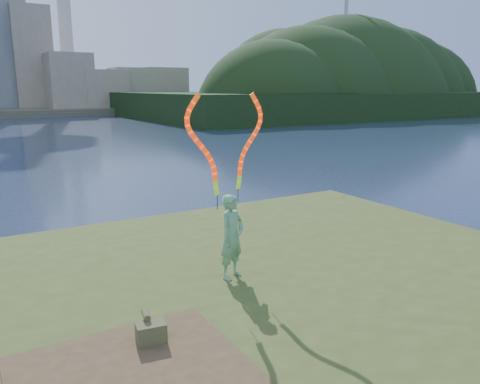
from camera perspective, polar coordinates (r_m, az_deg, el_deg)
ground at (r=10.83m, az=-6.59°, el=-13.53°), size 320.00×320.00×0.00m
grassy_knoll at (r=8.86m, az=-0.23°, el=-17.28°), size 20.00×18.00×0.80m
dirt_patch at (r=7.14m, az=-12.69°, el=-21.21°), size 3.20×3.00×0.02m
wooded_hill at (r=93.77m, az=12.07°, el=9.48°), size 78.00×50.00×63.00m
woman_with_ribbons at (r=9.72m, az=-1.10°, el=-2.68°), size 1.95×0.89×4.17m
canvas_bag at (r=7.85m, az=-10.83°, el=-16.36°), size 0.50×0.57×0.44m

